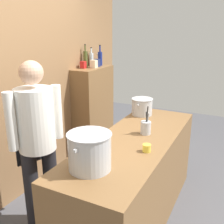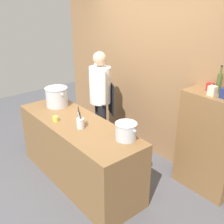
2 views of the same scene
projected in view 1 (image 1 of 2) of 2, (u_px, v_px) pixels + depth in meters
name	position (u px, v px, depth m)	size (l,w,h in m)	color
ground_plane	(133.00, 217.00, 2.84)	(8.00, 8.00, 0.00)	#4C4C51
brick_back_panel	(20.00, 67.00, 2.98)	(4.40, 0.10, 3.00)	olive
prep_counter	(134.00, 180.00, 2.70)	(2.07, 0.70, 0.90)	brown
bar_cabinet	(94.00, 111.00, 4.19)	(0.76, 0.32, 1.35)	brown
chef	(37.00, 136.00, 2.46)	(0.49, 0.40, 1.66)	black
stockpot_large	(90.00, 151.00, 1.98)	(0.40, 0.34, 0.28)	#B7BABF
stockpot_small	(142.00, 107.00, 3.25)	(0.32, 0.26, 0.20)	#B7BABF
utensil_crock	(146.00, 127.00, 2.67)	(0.10, 0.10, 0.29)	#B7BABF
butter_jar	(147.00, 148.00, 2.29)	(0.07, 0.07, 0.07)	yellow
wine_bottle_clear	(91.00, 59.00, 4.13)	(0.07, 0.07, 0.28)	silver
wine_bottle_olive	(85.00, 59.00, 3.96)	(0.06, 0.06, 0.34)	#475123
wine_bottle_cobalt	(100.00, 58.00, 4.15)	(0.07, 0.07, 0.32)	navy
wine_glass_tall	(99.00, 57.00, 4.24)	(0.07, 0.07, 0.18)	silver
spice_tin_cream	(94.00, 64.00, 3.93)	(0.09, 0.09, 0.12)	beige
spice_tin_red	(83.00, 65.00, 3.89)	(0.07, 0.07, 0.10)	red
spice_tin_navy	(97.00, 63.00, 4.05)	(0.08, 0.08, 0.12)	navy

